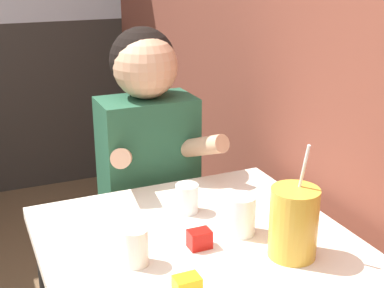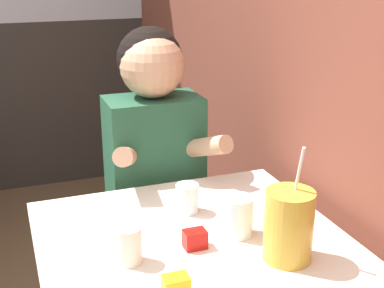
{
  "view_description": "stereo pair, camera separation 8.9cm",
  "coord_description": "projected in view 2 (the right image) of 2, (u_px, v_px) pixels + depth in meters",
  "views": [
    {
      "loc": [
        0.19,
        -0.83,
        1.49
      ],
      "look_at": [
        0.78,
        0.5,
        0.98
      ],
      "focal_mm": 50.0,
      "sensor_mm": 36.0,
      "label": 1
    },
    {
      "loc": [
        0.28,
        -0.87,
        1.49
      ],
      "look_at": [
        0.78,
        0.5,
        0.98
      ],
      "focal_mm": 50.0,
      "sensor_mm": 36.0,
      "label": 2
    }
  ],
  "objects": [
    {
      "name": "condiment_ketchup",
      "position": [
        195.0,
        239.0,
        1.42
      ],
      "size": [
        0.06,
        0.04,
        0.05
      ],
      "color": "#B7140F",
      "rests_on": "main_table"
    },
    {
      "name": "main_table",
      "position": [
        195.0,
        266.0,
        1.48
      ],
      "size": [
        0.83,
        0.82,
        0.75
      ],
      "color": "beige",
      "rests_on": "ground_plane"
    },
    {
      "name": "glass_center",
      "position": [
        187.0,
        198.0,
        1.62
      ],
      "size": [
        0.07,
        0.07,
        0.09
      ],
      "color": "silver",
      "rests_on": "main_table"
    },
    {
      "name": "cocktail_pitcher",
      "position": [
        289.0,
        226.0,
        1.35
      ],
      "size": [
        0.12,
        0.12,
        0.31
      ],
      "color": "gold",
      "rests_on": "main_table"
    },
    {
      "name": "glass_near_pitcher",
      "position": [
        238.0,
        216.0,
        1.48
      ],
      "size": [
        0.08,
        0.08,
        0.11
      ],
      "color": "silver",
      "rests_on": "main_table"
    },
    {
      "name": "person_seated",
      "position": [
        155.0,
        183.0,
        1.99
      ],
      "size": [
        0.42,
        0.42,
        1.27
      ],
      "color": "#235138",
      "rests_on": "ground_plane"
    },
    {
      "name": "glass_far_side",
      "position": [
        129.0,
        245.0,
        1.35
      ],
      "size": [
        0.07,
        0.07,
        0.1
      ],
      "color": "silver",
      "rests_on": "main_table"
    },
    {
      "name": "condiment_mustard",
      "position": [
        176.0,
        286.0,
        1.22
      ],
      "size": [
        0.06,
        0.04,
        0.05
      ],
      "color": "yellow",
      "rests_on": "main_table"
    }
  ]
}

